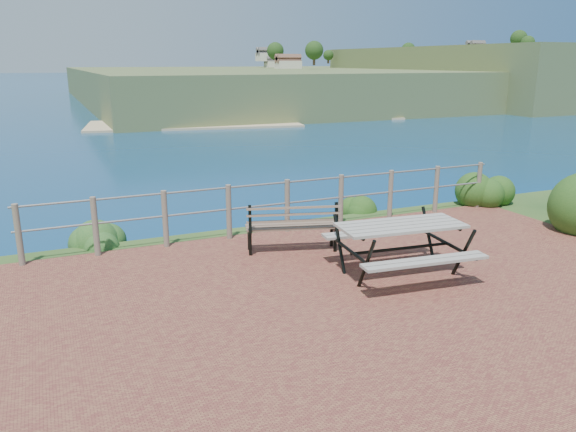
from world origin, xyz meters
name	(u,v)px	position (x,y,z in m)	size (l,w,h in m)	color
ground	(384,297)	(0.00, 0.00, 0.00)	(10.00, 7.00, 0.12)	brown
ocean	(49,71)	(0.00, 200.00, 0.00)	(1200.00, 1200.00, 0.00)	navy
safety_railing	(287,203)	(0.00, 3.35, 0.57)	(9.40, 0.10, 1.00)	#6B5B4C
distant_bay	(462,71)	(173.07, 202.61, -1.52)	(290.00, 232.36, 24.00)	#506532
picnic_table	(400,244)	(0.67, 0.63, 0.51)	(1.94, 1.62, 0.79)	#9C968C
park_bench	(292,219)	(-0.38, 2.28, 0.58)	(1.60, 0.80, 0.88)	brown
shrub_right_front	(570,223)	(5.48, 1.62, 0.00)	(1.58, 1.58, 2.23)	#184515
shrub_right_edge	(485,204)	(5.02, 3.55, 0.00)	(1.02, 1.02, 1.46)	#184515
shrub_lip_west	(103,243)	(-3.30, 4.08, 0.00)	(0.82, 0.82, 0.58)	#205622
shrub_lip_east	(356,210)	(2.04, 4.27, 0.00)	(0.74, 0.74, 0.47)	#184515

